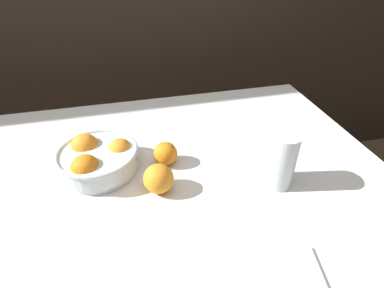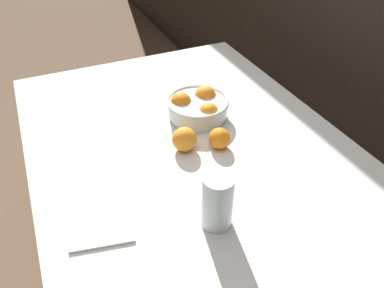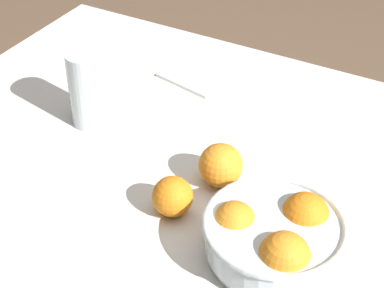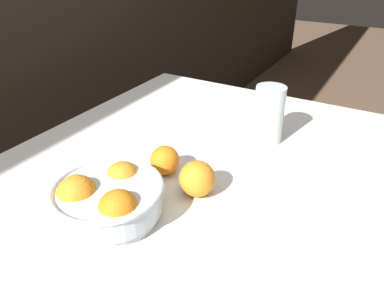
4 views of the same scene
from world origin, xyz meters
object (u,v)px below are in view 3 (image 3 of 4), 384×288
object	(u,v)px
orange_loose_front	(173,196)
juice_glass	(90,92)
orange_loose_near_bowl	(221,165)
fruit_bowl	(275,236)

from	to	relation	value
orange_loose_front	juice_glass	bearing A→B (deg)	-28.68
orange_loose_near_bowl	orange_loose_front	size ratio (longest dim) A/B	1.14
juice_glass	orange_loose_front	bearing A→B (deg)	151.32
fruit_bowl	orange_loose_near_bowl	xyz separation A→B (m)	(0.15, -0.12, -0.00)
fruit_bowl	orange_loose_front	size ratio (longest dim) A/B	3.22
fruit_bowl	orange_loose_front	bearing A→B (deg)	-3.11
juice_glass	orange_loose_near_bowl	world-z (taller)	juice_glass
fruit_bowl	juice_glass	xyz separation A→B (m)	(0.46, -0.16, 0.03)
juice_glass	fruit_bowl	bearing A→B (deg)	160.82
fruit_bowl	orange_loose_near_bowl	size ratio (longest dim) A/B	2.83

